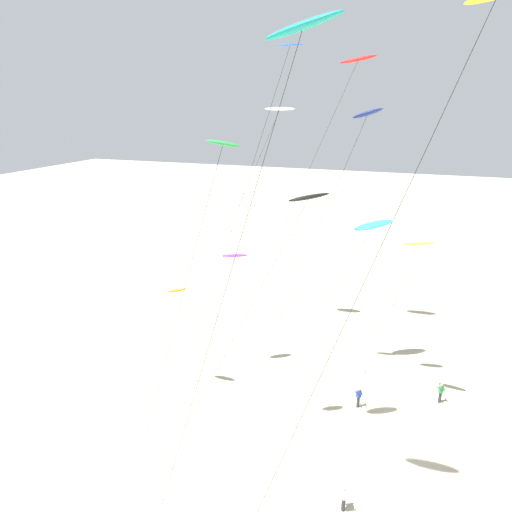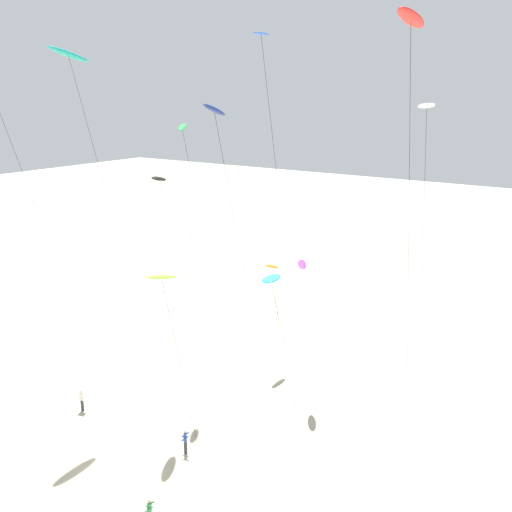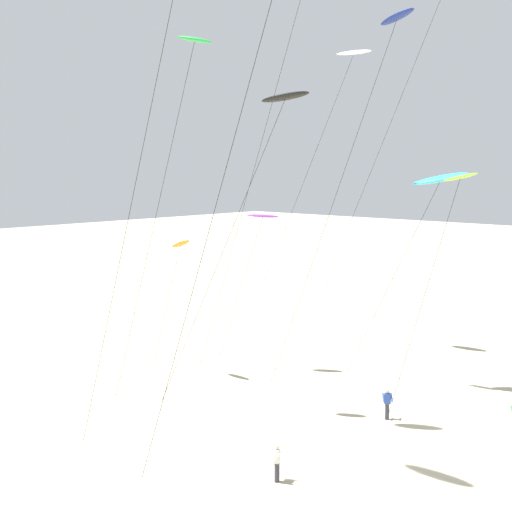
{
  "view_description": "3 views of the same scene",
  "coord_description": "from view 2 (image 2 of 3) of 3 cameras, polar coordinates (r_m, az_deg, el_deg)",
  "views": [
    {
      "loc": [
        -27.49,
        2.15,
        21.96
      ],
      "look_at": [
        0.08,
        11.86,
        11.95
      ],
      "focal_mm": 31.2,
      "sensor_mm": 36.0,
      "label": 1
    },
    {
      "loc": [
        23.4,
        -19.25,
        22.16
      ],
      "look_at": [
        2.69,
        11.13,
        11.68
      ],
      "focal_mm": 39.8,
      "sensor_mm": 36.0,
      "label": 2
    },
    {
      "loc": [
        -28.84,
        -14.08,
        13.4
      ],
      "look_at": [
        -1.69,
        10.48,
        8.67
      ],
      "focal_mm": 47.72,
      "sensor_mm": 36.0,
      "label": 3
    }
  ],
  "objects": [
    {
      "name": "kite_black",
      "position": [
        37.93,
        -9.65,
        7.4
      ],
      "size": [
        2.45,
        9.19,
        17.28
      ],
      "color": "black",
      "rests_on": "ground"
    },
    {
      "name": "kite_red",
      "position": [
        28.79,
        15.32,
        21.65
      ],
      "size": [
        2.49,
        11.8,
        25.96
      ],
      "color": "red",
      "rests_on": "ground"
    },
    {
      "name": "kite_cyan",
      "position": [
        30.01,
        1.56,
        -2.36
      ],
      "size": [
        2.4,
        7.35,
        13.38
      ],
      "color": "#33BFE0",
      "rests_on": "ground"
    },
    {
      "name": "kite_orange",
      "position": [
        46.32,
        1.63,
        -1.17
      ],
      "size": [
        0.86,
        3.47,
        9.1
      ],
      "color": "orange",
      "rests_on": "ground"
    },
    {
      "name": "kite_flyer_furthest",
      "position": [
        44.16,
        -17.11,
        -13.65
      ],
      "size": [
        0.69,
        0.67,
        1.67
      ],
      "color": "#33333D",
      "rests_on": "ground"
    },
    {
      "name": "kite_lime",
      "position": [
        30.25,
        -9.39,
        -2.55
      ],
      "size": [
        1.12,
        4.43,
        13.26
      ],
      "color": "#8CD833",
      "rests_on": "ground"
    },
    {
      "name": "kite_flyer_middle",
      "position": [
        38.28,
        -7.12,
        -17.97
      ],
      "size": [
        0.72,
        0.73,
        1.67
      ],
      "color": "#33333D",
      "rests_on": "ground"
    },
    {
      "name": "kite_white",
      "position": [
        35.09,
        16.78,
        13.92
      ],
      "size": [
        2.38,
        10.49,
        21.74
      ],
      "color": "white",
      "rests_on": "ground"
    },
    {
      "name": "kite_purple",
      "position": [
        41.21,
        4.67,
        -0.99
      ],
      "size": [
        1.66,
        4.67,
        10.51
      ],
      "color": "purple",
      "rests_on": "ground"
    },
    {
      "name": "kite_blue",
      "position": [
        36.55,
        0.86,
        18.64
      ],
      "size": [
        1.9,
        9.09,
        25.75
      ],
      "color": "blue",
      "rests_on": "ground"
    },
    {
      "name": "kite_green",
      "position": [
        42.22,
        -7.31,
        12.11
      ],
      "size": [
        1.86,
        6.9,
        20.21
      ],
      "color": "green",
      "rests_on": "ground"
    },
    {
      "name": "kite_teal",
      "position": [
        41.89,
        -18.24,
        18.39
      ],
      "size": [
        1.86,
        8.77,
        25.34
      ],
      "color": "teal",
      "rests_on": "ground"
    },
    {
      "name": "kite_navy",
      "position": [
        31.6,
        -4.07,
        13.72
      ],
      "size": [
        1.86,
        8.55,
        21.88
      ],
      "color": "navy",
      "rests_on": "ground"
    },
    {
      "name": "ground_plane",
      "position": [
        37.54,
        -14.01,
        -20.81
      ],
      "size": [
        260.0,
        260.0,
        0.0
      ],
      "primitive_type": "plane",
      "color": "beige"
    },
    {
      "name": "kite_flyer_nearest",
      "position": [
        33.39,
        -10.63,
        -23.96
      ],
      "size": [
        0.72,
        0.72,
        1.67
      ],
      "color": "#33333D",
      "rests_on": "ground"
    }
  ]
}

